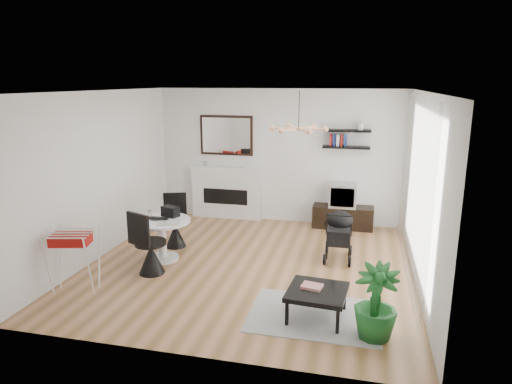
% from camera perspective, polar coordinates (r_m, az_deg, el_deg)
% --- Properties ---
extents(floor, '(5.00, 5.00, 0.00)m').
position_cam_1_polar(floor, '(7.31, -0.88, -9.19)').
color(floor, brown).
rests_on(floor, ground).
extents(ceiling, '(5.00, 5.00, 0.00)m').
position_cam_1_polar(ceiling, '(6.73, -0.96, 12.47)').
color(ceiling, white).
rests_on(ceiling, wall_back).
extents(wall_back, '(5.00, 0.00, 5.00)m').
position_cam_1_polar(wall_back, '(9.30, 2.86, 4.47)').
color(wall_back, white).
rests_on(wall_back, floor).
extents(wall_left, '(0.00, 5.00, 5.00)m').
position_cam_1_polar(wall_left, '(7.88, -18.85, 2.04)').
color(wall_left, white).
rests_on(wall_left, floor).
extents(wall_right, '(0.00, 5.00, 5.00)m').
position_cam_1_polar(wall_right, '(6.75, 20.12, 0.05)').
color(wall_right, white).
rests_on(wall_right, floor).
extents(sheer_curtain, '(0.04, 3.60, 2.60)m').
position_cam_1_polar(sheer_curtain, '(6.93, 19.12, 0.48)').
color(sheer_curtain, white).
rests_on(sheer_curtain, wall_right).
extents(fireplace, '(1.50, 0.17, 2.16)m').
position_cam_1_polar(fireplace, '(9.61, -3.73, 0.72)').
color(fireplace, white).
rests_on(fireplace, floor).
extents(shelf_lower, '(0.90, 0.25, 0.04)m').
position_cam_1_polar(shelf_lower, '(8.99, 11.21, 5.51)').
color(shelf_lower, black).
rests_on(shelf_lower, wall_back).
extents(shelf_upper, '(0.90, 0.25, 0.04)m').
position_cam_1_polar(shelf_upper, '(8.95, 11.31, 7.54)').
color(shelf_upper, black).
rests_on(shelf_upper, wall_back).
extents(pendant_lamp, '(0.90, 0.90, 0.10)m').
position_cam_1_polar(pendant_lamp, '(6.93, 5.35, 7.89)').
color(pendant_lamp, tan).
rests_on(pendant_lamp, ceiling).
extents(tv_console, '(1.18, 0.41, 0.44)m').
position_cam_1_polar(tv_console, '(9.20, 10.79, -3.09)').
color(tv_console, black).
rests_on(tv_console, floor).
extents(crt_tv, '(0.53, 0.46, 0.46)m').
position_cam_1_polar(crt_tv, '(9.08, 10.80, -0.37)').
color(crt_tv, '#B4B5B7').
rests_on(crt_tv, tv_console).
extents(dining_table, '(0.93, 0.93, 0.68)m').
position_cam_1_polar(dining_table, '(7.55, -11.66, -5.10)').
color(dining_table, white).
rests_on(dining_table, floor).
extents(laptop, '(0.35, 0.23, 0.03)m').
position_cam_1_polar(laptop, '(7.46, -12.26, -3.39)').
color(laptop, black).
rests_on(laptop, dining_table).
extents(black_bag, '(0.32, 0.25, 0.17)m').
position_cam_1_polar(black_bag, '(7.62, -10.64, -2.39)').
color(black_bag, black).
rests_on(black_bag, dining_table).
extents(newspaper, '(0.39, 0.34, 0.01)m').
position_cam_1_polar(newspaper, '(7.29, -10.74, -3.79)').
color(newspaper, silver).
rests_on(newspaper, dining_table).
extents(drinking_glass, '(0.06, 0.06, 0.11)m').
position_cam_1_polar(drinking_glass, '(7.67, -13.12, -2.66)').
color(drinking_glass, white).
rests_on(drinking_glass, dining_table).
extents(chair_far, '(0.48, 0.50, 0.93)m').
position_cam_1_polar(chair_far, '(8.16, -10.04, -4.72)').
color(chair_far, black).
rests_on(chair_far, floor).
extents(chair_near, '(0.52, 0.54, 1.00)m').
position_cam_1_polar(chair_near, '(7.10, -13.11, -7.55)').
color(chair_near, black).
rests_on(chair_near, floor).
extents(drying_rack, '(0.70, 0.67, 0.87)m').
position_cam_1_polar(drying_rack, '(6.78, -21.78, -7.93)').
color(drying_rack, white).
rests_on(drying_rack, floor).
extents(stroller, '(0.44, 0.73, 0.88)m').
position_cam_1_polar(stroller, '(7.58, 10.30, -5.53)').
color(stroller, black).
rests_on(stroller, floor).
extents(rug, '(1.61, 1.16, 0.01)m').
position_cam_1_polar(rug, '(5.93, 7.32, -15.05)').
color(rug, gray).
rests_on(rug, floor).
extents(coffee_table, '(0.76, 0.76, 0.36)m').
position_cam_1_polar(coffee_table, '(5.75, 7.65, -12.37)').
color(coffee_table, black).
rests_on(coffee_table, rug).
extents(magazines, '(0.28, 0.24, 0.04)m').
position_cam_1_polar(magazines, '(5.77, 7.01, -11.63)').
color(magazines, '#B93B2E').
rests_on(magazines, coffee_table).
extents(potted_plant, '(0.56, 0.56, 0.88)m').
position_cam_1_polar(potted_plant, '(5.42, 14.73, -13.20)').
color(potted_plant, '#195A21').
rests_on(potted_plant, floor).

